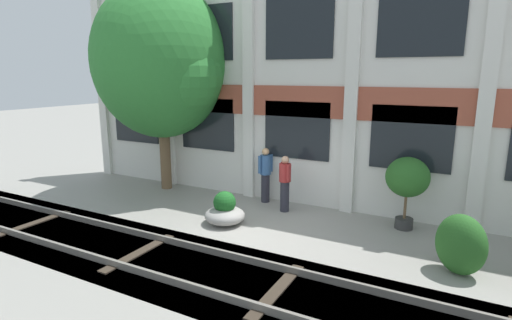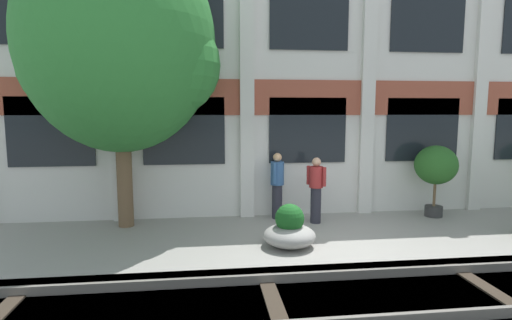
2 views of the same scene
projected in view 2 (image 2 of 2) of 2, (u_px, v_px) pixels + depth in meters
ground_plane at (335, 244)px, 8.31m from camera, size 80.00×80.00×0.00m
apartment_facade at (306, 82)px, 10.54m from camera, size 16.33×0.64×7.04m
rail_tracks at (387, 307)px, 5.91m from camera, size 23.97×2.80×0.43m
broadleaf_tree at (119, 48)px, 9.10m from camera, size 4.59×4.38×6.83m
potted_plant_wide_bowl at (289, 231)px, 8.12m from camera, size 1.07×1.07×0.89m
potted_plant_low_pan at (436, 167)px, 10.34m from camera, size 1.07×1.07×1.87m
resident_by_doorway at (316, 188)px, 9.79m from camera, size 0.40×0.40×1.63m
resident_watching_tracks at (277, 184)px, 10.18m from camera, size 0.34×0.48×1.70m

